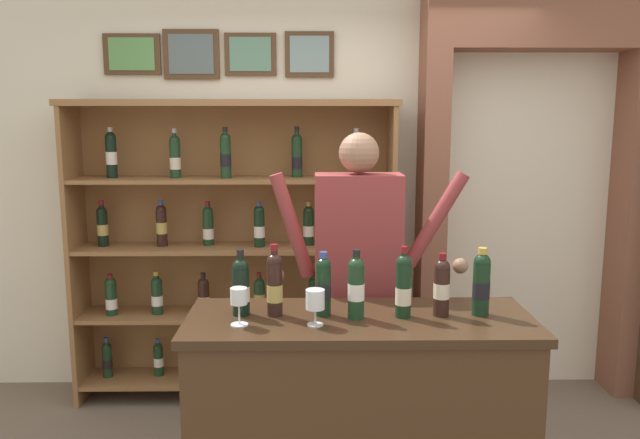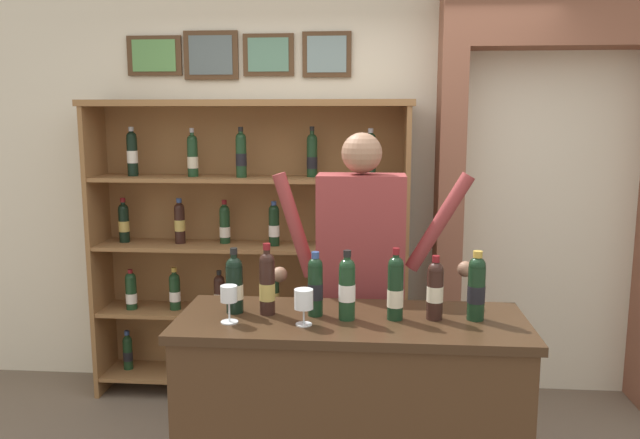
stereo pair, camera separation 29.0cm
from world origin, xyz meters
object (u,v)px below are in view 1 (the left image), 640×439
object	(u,v)px
tasting_bottle_vin_santo	(241,286)
tasting_bottle_grappa	(403,285)
tasting_bottle_chianti	(275,284)
tasting_bottle_riserva	(481,283)
tasting_bottle_prosecco	(323,285)
tasting_bottle_rosso	(442,286)
wine_glass_left	(315,302)
tasting_bottle_super_tuscan	(356,286)
tasting_counter	(359,423)
shopkeeper	(358,263)
wine_shelf	(235,242)
wine_glass_center	(239,299)

from	to	relation	value
tasting_bottle_vin_santo	tasting_bottle_grappa	bearing A→B (deg)	-2.79
tasting_bottle_chianti	tasting_bottle_riserva	world-z (taller)	tasting_bottle_chianti
tasting_bottle_prosecco	tasting_bottle_chianti	bearing A→B (deg)	179.33
tasting_bottle_rosso	tasting_bottle_riserva	xyz separation A→B (m)	(0.17, 0.01, 0.01)
tasting_bottle_riserva	tasting_bottle_chianti	bearing A→B (deg)	179.81
tasting_bottle_vin_santo	wine_glass_left	xyz separation A→B (m)	(0.32, -0.15, -0.03)
tasting_bottle_super_tuscan	tasting_bottle_prosecco	bearing A→B (deg)	163.38
tasting_counter	shopkeeper	size ratio (longest dim) A/B	0.85
tasting_bottle_rosso	wine_shelf	bearing A→B (deg)	127.74
wine_shelf	tasting_bottle_vin_santo	bearing A→B (deg)	-81.91
tasting_bottle_super_tuscan	tasting_bottle_riserva	world-z (taller)	tasting_bottle_super_tuscan
shopkeeper	tasting_bottle_riserva	size ratio (longest dim) A/B	5.89
tasting_bottle_chianti	wine_glass_center	distance (m)	0.19
tasting_bottle_vin_santo	tasting_counter	bearing A→B (deg)	-4.40
tasting_bottle_grappa	wine_glass_left	size ratio (longest dim) A/B	2.04
tasting_counter	tasting_bottle_prosecco	size ratio (longest dim) A/B	5.31
tasting_bottle_vin_santo	wine_glass_left	size ratio (longest dim) A/B	1.91
tasting_counter	tasting_bottle_prosecco	xyz separation A→B (m)	(-0.16, 0.03, 0.63)
tasting_bottle_grappa	tasting_bottle_rosso	xyz separation A→B (m)	(0.17, 0.01, -0.01)
tasting_bottle_vin_santo	tasting_bottle_chianti	size ratio (longest dim) A/B	0.92
shopkeeper	tasting_bottle_vin_santo	distance (m)	0.74
shopkeeper	wine_glass_left	bearing A→B (deg)	-109.54
wine_shelf	wine_glass_center	xyz separation A→B (m)	(0.20, -1.50, 0.06)
tasting_bottle_vin_santo	tasting_bottle_rosso	size ratio (longest dim) A/B	1.05
shopkeeper	wine_glass_center	world-z (taller)	shopkeeper
tasting_counter	tasting_bottle_prosecco	distance (m)	0.65
tasting_bottle_riserva	wine_glass_center	world-z (taller)	tasting_bottle_riserva
wine_shelf	wine_glass_center	bearing A→B (deg)	-82.40
tasting_bottle_prosecco	tasting_bottle_grappa	distance (m)	0.35
tasting_counter	wine_glass_center	world-z (taller)	wine_glass_center
tasting_counter	tasting_bottle_super_tuscan	world-z (taller)	tasting_bottle_super_tuscan
tasting_bottle_vin_santo	tasting_bottle_riserva	xyz separation A→B (m)	(1.05, -0.01, 0.01)
tasting_bottle_chianti	shopkeeper	bearing A→B (deg)	51.35
tasting_bottle_rosso	shopkeeper	bearing A→B (deg)	122.48
wine_shelf	wine_glass_left	bearing A→B (deg)	-71.02
tasting_bottle_riserva	shopkeeper	bearing A→B (deg)	134.77
wine_glass_center	wine_shelf	bearing A→B (deg)	97.60
tasting_bottle_chianti	tasting_counter	bearing A→B (deg)	-4.38
tasting_bottle_prosecco	tasting_bottle_rosso	size ratio (longest dim) A/B	1.02
tasting_bottle_vin_santo	tasting_bottle_prosecco	xyz separation A→B (m)	(0.36, -0.01, 0.01)
tasting_bottle_super_tuscan	wine_glass_center	xyz separation A→B (m)	(-0.49, -0.09, -0.03)
tasting_counter	wine_glass_center	bearing A→B (deg)	-168.82
tasting_counter	tasting_bottle_vin_santo	xyz separation A→B (m)	(-0.52, 0.04, 0.63)
wine_glass_left	tasting_bottle_rosso	bearing A→B (deg)	12.62
wine_shelf	tasting_bottle_prosecco	size ratio (longest dim) A/B	7.34
shopkeeper	tasting_bottle_prosecco	size ratio (longest dim) A/B	6.23
tasting_bottle_super_tuscan	wine_glass_left	distance (m)	0.20
tasting_counter	tasting_bottle_rosso	size ratio (longest dim) A/B	5.42
shopkeeper	wine_glass_left	size ratio (longest dim) A/B	11.56
wine_glass_center	tasting_bottle_vin_santo	bearing A→B (deg)	92.84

